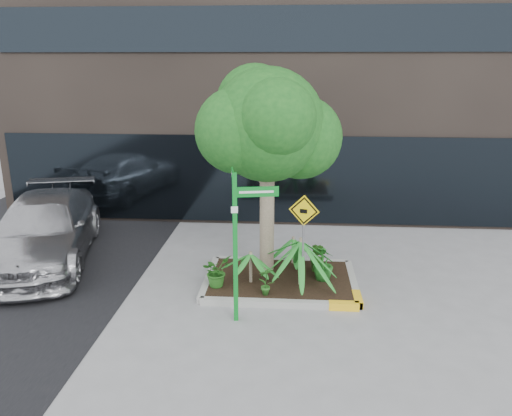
# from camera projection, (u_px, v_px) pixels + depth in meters

# --- Properties ---
(ground) EXTENTS (80.00, 80.00, 0.00)m
(ground) POSITION_uv_depth(u_px,v_px,m) (271.00, 289.00, 10.83)
(ground) COLOR gray
(ground) RESTS_ON ground
(planter) EXTENTS (3.35, 2.36, 0.15)m
(planter) POSITION_uv_depth(u_px,v_px,m) (282.00, 280.00, 11.05)
(planter) COLOR #9E9E99
(planter) RESTS_ON ground
(tree) EXTENTS (3.15, 2.80, 4.73)m
(tree) POSITION_uv_depth(u_px,v_px,m) (267.00, 125.00, 10.63)
(tree) COLOR tan
(tree) RESTS_ON ground
(palm_front) EXTENTS (1.19, 1.19, 1.32)m
(palm_front) POSITION_uv_depth(u_px,v_px,m) (301.00, 241.00, 10.46)
(palm_front) COLOR tan
(palm_front) RESTS_ON ground
(palm_left) EXTENTS (0.79, 0.79, 0.87)m
(palm_left) POSITION_uv_depth(u_px,v_px,m) (251.00, 254.00, 10.67)
(palm_left) COLOR tan
(palm_left) RESTS_ON ground
(palm_back) EXTENTS (0.74, 0.74, 0.82)m
(palm_back) POSITION_uv_depth(u_px,v_px,m) (293.00, 239.00, 11.70)
(palm_back) COLOR tan
(palm_back) RESTS_ON ground
(parked_car) EXTENTS (3.42, 5.74, 1.56)m
(parked_car) POSITION_uv_depth(u_px,v_px,m) (44.00, 230.00, 12.26)
(parked_car) COLOR #A9A8AD
(parked_car) RESTS_ON ground
(shrub_a) EXTENTS (0.83, 0.83, 0.67)m
(shrub_a) POSITION_uv_depth(u_px,v_px,m) (216.00, 271.00, 10.58)
(shrub_a) COLOR #24611B
(shrub_a) RESTS_ON planter
(shrub_b) EXTENTS (0.61, 0.61, 0.77)m
(shrub_b) POSITION_uv_depth(u_px,v_px,m) (323.00, 263.00, 10.87)
(shrub_b) COLOR #1F651E
(shrub_b) RESTS_ON planter
(shrub_c) EXTENTS (0.44, 0.44, 0.62)m
(shrub_c) POSITION_uv_depth(u_px,v_px,m) (266.00, 281.00, 10.18)
(shrub_c) COLOR #26601D
(shrub_c) RESTS_ON planter
(shrub_d) EXTENTS (0.55, 0.55, 0.70)m
(shrub_d) POSITION_uv_depth(u_px,v_px,m) (318.00, 257.00, 11.28)
(shrub_d) COLOR #285A1A
(shrub_d) RESTS_ON planter
(street_sign_post) EXTENTS (0.94, 0.84, 2.89)m
(street_sign_post) POSITION_uv_depth(u_px,v_px,m) (238.00, 231.00, 9.11)
(street_sign_post) COLOR #0B8223
(street_sign_post) RESTS_ON ground
(cattle_sign) EXTENTS (0.61, 0.21, 2.07)m
(cattle_sign) POSITION_uv_depth(u_px,v_px,m) (304.00, 227.00, 10.04)
(cattle_sign) COLOR slate
(cattle_sign) RESTS_ON ground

